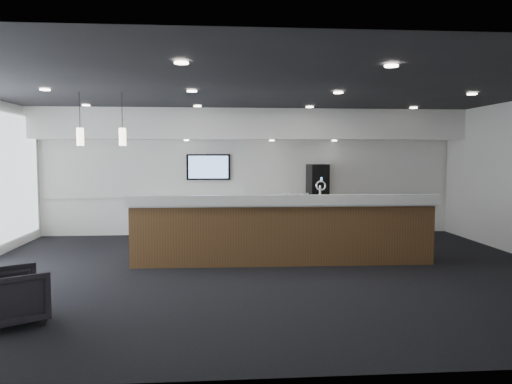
{
  "coord_description": "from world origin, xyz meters",
  "views": [
    {
      "loc": [
        -0.83,
        -8.19,
        1.95
      ],
      "look_at": [
        -0.06,
        1.3,
        1.23
      ],
      "focal_mm": 35.0,
      "sensor_mm": 36.0,
      "label": 1
    }
  ],
  "objects": [
    {
      "name": "ground",
      "position": [
        0.0,
        0.0,
        0.0
      ],
      "size": [
        10.0,
        10.0,
        0.0
      ],
      "primitive_type": "plane",
      "color": "black",
      "rests_on": "ground"
    },
    {
      "name": "ceiling",
      "position": [
        0.0,
        0.0,
        3.0
      ],
      "size": [
        10.0,
        8.0,
        0.02
      ],
      "primitive_type": "cube",
      "color": "black",
      "rests_on": "back_wall"
    },
    {
      "name": "back_wall",
      "position": [
        0.0,
        4.0,
        1.5
      ],
      "size": [
        10.0,
        0.02,
        3.0
      ],
      "primitive_type": "cube",
      "color": "white",
      "rests_on": "ground"
    },
    {
      "name": "soffit_bulkhead",
      "position": [
        0.0,
        3.55,
        2.65
      ],
      "size": [
        10.0,
        0.9,
        0.7
      ],
      "primitive_type": "cube",
      "color": "white",
      "rests_on": "back_wall"
    },
    {
      "name": "alcove_panel",
      "position": [
        0.0,
        3.97,
        1.6
      ],
      "size": [
        9.8,
        0.06,
        1.4
      ],
      "primitive_type": "cube",
      "color": "white",
      "rests_on": "back_wall"
    },
    {
      "name": "back_credenza",
      "position": [
        -0.0,
        3.64,
        0.48
      ],
      "size": [
        5.06,
        0.66,
        0.95
      ],
      "color": "#95989E",
      "rests_on": "ground"
    },
    {
      "name": "wall_tv",
      "position": [
        -1.0,
        3.91,
        1.65
      ],
      "size": [
        1.05,
        0.08,
        0.62
      ],
      "color": "black",
      "rests_on": "back_wall"
    },
    {
      "name": "pendant_left",
      "position": [
        -2.4,
        0.8,
        2.25
      ],
      "size": [
        0.12,
        0.12,
        0.3
      ],
      "primitive_type": "cylinder",
      "color": "#FBE7C4",
      "rests_on": "ceiling"
    },
    {
      "name": "pendant_right",
      "position": [
        -3.1,
        0.8,
        2.25
      ],
      "size": [
        0.12,
        0.12,
        0.3
      ],
      "primitive_type": "cylinder",
      "color": "#FBE7C4",
      "rests_on": "ceiling"
    },
    {
      "name": "ceiling_can_lights",
      "position": [
        0.0,
        0.0,
        2.97
      ],
      "size": [
        7.0,
        5.0,
        0.02
      ],
      "primitive_type": null,
      "color": "silver",
      "rests_on": "ceiling"
    },
    {
      "name": "service_counter",
      "position": [
        0.36,
        0.66,
        0.57
      ],
      "size": [
        5.43,
        1.01,
        1.49
      ],
      "rotation": [
        0.0,
        0.0,
        -0.02
      ],
      "color": "brown",
      "rests_on": "ground"
    },
    {
      "name": "coffee_machine",
      "position": [
        1.63,
        3.68,
        1.33
      ],
      "size": [
        0.5,
        0.6,
        0.77
      ],
      "rotation": [
        0.0,
        0.0,
        0.13
      ],
      "color": "black",
      "rests_on": "back_credenza"
    },
    {
      "name": "info_sign_left",
      "position": [
        -0.06,
        3.57,
        1.07
      ],
      "size": [
        0.17,
        0.04,
        0.24
      ],
      "primitive_type": "cube",
      "rotation": [
        0.0,
        0.0,
        0.14
      ],
      "color": "white",
      "rests_on": "back_credenza"
    },
    {
      "name": "info_sign_right",
      "position": [
        0.49,
        3.53,
        1.06
      ],
      "size": [
        0.17,
        0.03,
        0.22
      ],
      "primitive_type": "cube",
      "rotation": [
        0.0,
        0.0,
        -0.04
      ],
      "color": "white",
      "rests_on": "back_credenza"
    },
    {
      "name": "armchair",
      "position": [
        -3.17,
        -2.36,
        0.32
      ],
      "size": [
        0.97,
        0.96,
        0.65
      ],
      "primitive_type": "imported",
      "rotation": [
        0.0,
        0.0,
        2.14
      ],
      "color": "black",
      "rests_on": "ground"
    },
    {
      "name": "cup_0",
      "position": [
        1.49,
        3.56,
        0.99
      ],
      "size": [
        0.09,
        0.09,
        0.08
      ],
      "primitive_type": "imported",
      "color": "white",
      "rests_on": "back_credenza"
    },
    {
      "name": "cup_1",
      "position": [
        1.35,
        3.56,
        0.99
      ],
      "size": [
        0.12,
        0.12,
        0.08
      ],
      "primitive_type": "imported",
      "rotation": [
        0.0,
        0.0,
        0.65
      ],
      "color": "white",
      "rests_on": "back_credenza"
    },
    {
      "name": "cup_2",
      "position": [
        1.21,
        3.56,
        0.99
      ],
      "size": [
        0.11,
        0.11,
        0.08
      ],
      "primitive_type": "imported",
      "rotation": [
        0.0,
        0.0,
        1.29
      ],
      "color": "white",
      "rests_on": "back_credenza"
    },
    {
      "name": "cup_3",
      "position": [
        1.07,
        3.56,
        0.99
      ],
      "size": [
        0.11,
        0.11,
        0.08
      ],
      "primitive_type": "imported",
      "rotation": [
        0.0,
        0.0,
        1.94
      ],
      "color": "white",
      "rests_on": "back_credenza"
    },
    {
      "name": "cup_4",
      "position": [
        0.93,
        3.56,
        0.99
      ],
      "size": [
        0.12,
        0.12,
        0.08
      ],
      "primitive_type": "imported",
      "rotation": [
        0.0,
        0.0,
        2.58
      ],
      "color": "white",
      "rests_on": "back_credenza"
    },
    {
      "name": "cup_5",
      "position": [
        0.79,
        3.56,
        0.99
      ],
      "size": [
        0.1,
        0.1,
        0.08
      ],
      "primitive_type": "imported",
      "rotation": [
        0.0,
        0.0,
        3.23
      ],
      "color": "white",
      "rests_on": "back_credenza"
    }
  ]
}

